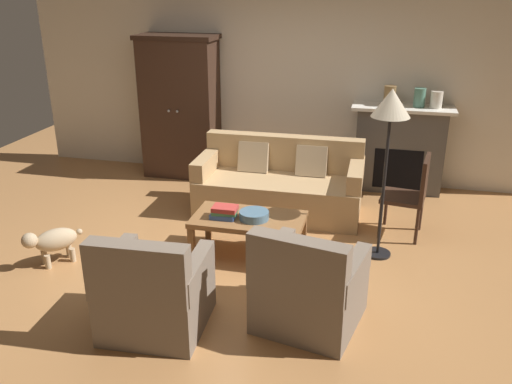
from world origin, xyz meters
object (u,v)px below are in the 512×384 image
object	(u,v)px
book_stack	(224,212)
coffee_table	(249,222)
side_chair_wooden	(412,191)
floor_lamp	(391,113)
mantel_vase_bronze	(390,96)
dog	(53,241)
mantel_vase_jade	(420,98)
armchair_near_right	(308,290)
armchair_near_left	(154,294)
mantel_vase_cream	(436,100)
armoire	(180,107)
fireplace	(399,148)
couch	(280,186)
fruit_bowl	(254,215)

from	to	relation	value
book_stack	coffee_table	bearing A→B (deg)	16.37
side_chair_wooden	floor_lamp	world-z (taller)	floor_lamp
mantel_vase_bronze	side_chair_wooden	size ratio (longest dim) A/B	0.28
coffee_table	dog	bearing A→B (deg)	-161.16
coffee_table	mantel_vase_jade	distance (m)	2.88
armchair_near_right	armchair_near_left	bearing A→B (deg)	-163.47
coffee_table	mantel_vase_bronze	world-z (taller)	mantel_vase_bronze
coffee_table	side_chair_wooden	bearing A→B (deg)	28.36
mantel_vase_jade	floor_lamp	size ratio (longest dim) A/B	0.14
armchair_near_right	floor_lamp	distance (m)	1.83
coffee_table	mantel_vase_cream	distance (m)	2.99
armoire	side_chair_wooden	distance (m)	3.38
mantel_vase_cream	dog	distance (m)	4.69
mantel_vase_cream	dog	world-z (taller)	mantel_vase_cream
mantel_vase_jade	fireplace	bearing A→B (deg)	174.31
book_stack	couch	bearing A→B (deg)	76.02
fireplace	couch	distance (m)	1.74
side_chair_wooden	dog	bearing A→B (deg)	-156.55
fireplace	mantel_vase_cream	distance (m)	0.76
couch	mantel_vase_cream	bearing A→B (deg)	31.05
dog	side_chair_wooden	bearing A→B (deg)	23.45
fireplace	mantel_vase_jade	world-z (taller)	mantel_vase_jade
armchair_near_right	fruit_bowl	bearing A→B (deg)	124.60
fireplace	mantel_vase_cream	size ratio (longest dim) A/B	6.10
coffee_table	book_stack	distance (m)	0.26
book_stack	armchair_near_left	distance (m)	1.32
floor_lamp	dog	world-z (taller)	floor_lamp
couch	floor_lamp	bearing A→B (deg)	-35.59
armoire	mantel_vase_jade	size ratio (longest dim) A/B	8.20
coffee_table	mantel_vase_cream	size ratio (longest dim) A/B	5.33
mantel_vase_cream	armchair_near_left	xyz separation A→B (m)	(-2.23, -3.58, -0.91)
armchair_near_left	fruit_bowl	bearing A→B (deg)	70.34
fireplace	armchair_near_left	xyz separation A→B (m)	(-1.85, -3.59, -0.25)
armoire	couch	size ratio (longest dim) A/B	1.00
fruit_bowl	mantel_vase_jade	distance (m)	2.84
dog	coffee_table	bearing A→B (deg)	18.84
floor_lamp	fireplace	bearing A→B (deg)	84.89
fireplace	mantel_vase_bronze	world-z (taller)	mantel_vase_bronze
fireplace	couch	size ratio (longest dim) A/B	0.65
coffee_table	mantel_vase_bronze	distance (m)	2.69
coffee_table	mantel_vase_jade	world-z (taller)	mantel_vase_jade
couch	dog	bearing A→B (deg)	-136.52
mantel_vase_cream	side_chair_wooden	xyz separation A→B (m)	(-0.25, -1.37, -0.71)
armoire	couch	distance (m)	1.98
coffee_table	mantel_vase_bronze	bearing A→B (deg)	60.42
coffee_table	mantel_vase_jade	xyz separation A→B (m)	(1.62, 2.21, 0.87)
armchair_near_right	couch	bearing A→B (deg)	106.96
side_chair_wooden	mantel_vase_jade	bearing A→B (deg)	88.02
side_chair_wooden	dog	xyz separation A→B (m)	(-3.37, -1.46, -0.27)
book_stack	mantel_vase_jade	xyz separation A→B (m)	(1.84, 2.28, 0.76)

